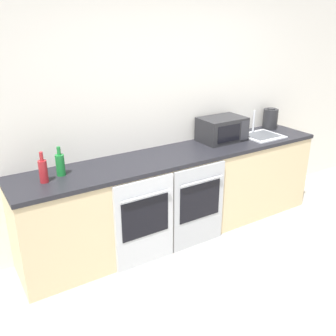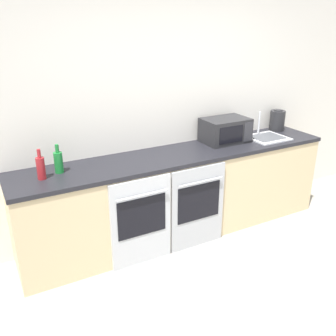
% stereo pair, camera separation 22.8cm
% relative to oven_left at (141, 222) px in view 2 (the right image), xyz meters
% --- Properties ---
extents(wall_back, '(10.00, 0.06, 2.60)m').
position_rel_oven_left_xyz_m(wall_back, '(0.58, 0.64, 0.86)').
color(wall_back, silver).
rests_on(wall_back, ground_plane).
extents(counter_back, '(3.35, 0.62, 0.91)m').
position_rel_oven_left_xyz_m(counter_back, '(0.58, 0.31, 0.02)').
color(counter_back, '#D1B789').
rests_on(counter_back, ground_plane).
extents(oven_left, '(0.59, 0.06, 0.86)m').
position_rel_oven_left_xyz_m(oven_left, '(0.00, 0.00, 0.00)').
color(oven_left, '#B7BABF').
rests_on(oven_left, ground_plane).
extents(oven_right, '(0.59, 0.06, 0.86)m').
position_rel_oven_left_xyz_m(oven_right, '(0.61, 0.00, 0.00)').
color(oven_right, '#A8AAAF').
rests_on(oven_right, ground_plane).
extents(microwave, '(0.49, 0.34, 0.26)m').
position_rel_oven_left_xyz_m(microwave, '(1.20, 0.40, 0.61)').
color(microwave, '#232326').
rests_on(microwave, counter_back).
extents(bottle_green, '(0.08, 0.08, 0.26)m').
position_rel_oven_left_xyz_m(bottle_green, '(-0.61, 0.37, 0.58)').
color(bottle_green, '#19722D').
rests_on(bottle_green, counter_back).
extents(bottle_red, '(0.07, 0.07, 0.26)m').
position_rel_oven_left_xyz_m(bottle_red, '(-0.77, 0.29, 0.58)').
color(bottle_red, maroon).
rests_on(bottle_red, counter_back).
extents(kettle, '(0.18, 0.18, 0.25)m').
position_rel_oven_left_xyz_m(kettle, '(2.03, 0.48, 0.60)').
color(kettle, '#232326').
rests_on(kettle, counter_back).
extents(sink, '(0.42, 0.38, 0.28)m').
position_rel_oven_left_xyz_m(sink, '(1.70, 0.28, 0.49)').
color(sink, silver).
rests_on(sink, counter_back).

